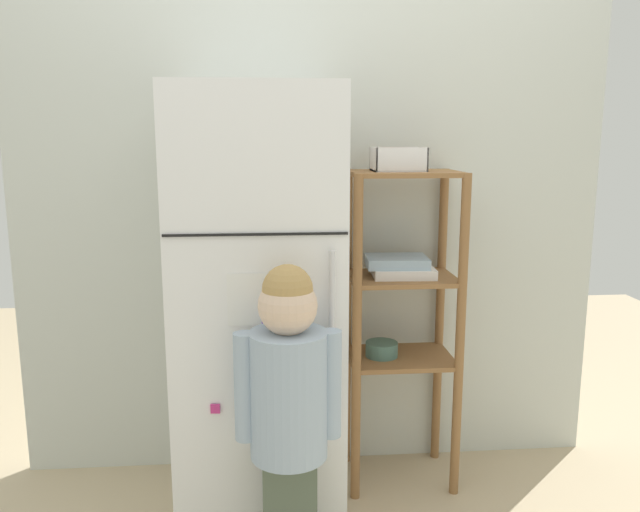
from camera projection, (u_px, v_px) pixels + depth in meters
ground_plane at (319, 501)px, 2.46m from camera, size 6.00×6.00×0.00m
kitchen_wall_back at (312, 225)px, 2.61m from camera, size 2.41×0.03×2.07m
refrigerator at (259, 306)px, 2.32m from camera, size 0.58×0.64×1.57m
child_standing at (289, 394)px, 1.94m from camera, size 0.33×0.24×1.03m
pantry_shelf_unit at (400, 297)px, 2.50m from camera, size 0.43×0.32×1.27m
fruit_bin at (399, 161)px, 2.39m from camera, size 0.19×0.15×0.09m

